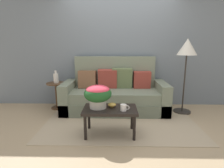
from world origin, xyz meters
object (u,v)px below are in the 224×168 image
(coffee_table, at_px, (110,112))
(floor_lamp, at_px, (187,52))
(side_table, at_px, (56,91))
(coffee_mug, at_px, (124,108))
(table_vase, at_px, (56,78))
(couch, at_px, (115,94))
(snack_bowl, at_px, (112,105))
(potted_plant, at_px, (98,94))

(coffee_table, xyz_separation_m, floor_lamp, (1.50, 1.01, 0.87))
(side_table, bearing_deg, coffee_table, -44.36)
(floor_lamp, bearing_deg, coffee_table, -145.89)
(coffee_mug, xyz_separation_m, table_vase, (-1.42, 1.31, 0.21))
(couch, relative_size, snack_bowl, 16.76)
(couch, relative_size, potted_plant, 5.11)
(coffee_table, bearing_deg, table_vase, 135.19)
(potted_plant, bearing_deg, side_table, 131.34)
(side_table, xyz_separation_m, floor_lamp, (2.72, -0.19, 0.85))
(couch, xyz_separation_m, side_table, (-1.29, 0.07, 0.05))
(floor_lamp, bearing_deg, couch, 175.46)
(coffee_table, xyz_separation_m, snack_bowl, (0.03, 0.06, 0.09))
(side_table, bearing_deg, floor_lamp, -3.93)
(coffee_table, bearing_deg, couch, 86.73)
(floor_lamp, height_order, table_vase, floor_lamp)
(coffee_mug, bearing_deg, table_vase, 137.27)
(snack_bowl, bearing_deg, floor_lamp, 33.06)
(floor_lamp, height_order, potted_plant, floor_lamp)
(floor_lamp, xyz_separation_m, coffee_mug, (-1.29, -1.12, -0.77))
(potted_plant, bearing_deg, coffee_mug, -17.51)
(coffee_mug, distance_m, snack_bowl, 0.24)
(coffee_table, distance_m, snack_bowl, 0.11)
(coffee_mug, distance_m, table_vase, 1.95)
(potted_plant, height_order, table_vase, table_vase)
(potted_plant, bearing_deg, snack_bowl, 10.02)
(coffee_table, relative_size, snack_bowl, 6.38)
(coffee_table, distance_m, coffee_mug, 0.25)
(potted_plant, xyz_separation_m, table_vase, (-1.03, 1.19, 0.04))
(couch, height_order, table_vase, couch)
(table_vase, bearing_deg, coffee_mug, -42.73)
(snack_bowl, distance_m, table_vase, 1.71)
(coffee_table, relative_size, table_vase, 3.10)
(potted_plant, xyz_separation_m, coffee_mug, (0.39, -0.12, -0.17))
(side_table, xyz_separation_m, snack_bowl, (1.26, -1.14, 0.07))
(side_table, bearing_deg, potted_plant, -48.66)
(coffee_table, relative_size, floor_lamp, 0.54)
(coffee_table, height_order, coffee_mug, coffee_mug)
(snack_bowl, bearing_deg, coffee_mug, -42.38)
(coffee_mug, bearing_deg, coffee_table, 152.92)
(coffee_table, xyz_separation_m, coffee_mug, (0.21, -0.11, 0.10))
(couch, xyz_separation_m, coffee_mug, (0.14, -1.23, 0.13))
(floor_lamp, bearing_deg, side_table, 176.07)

